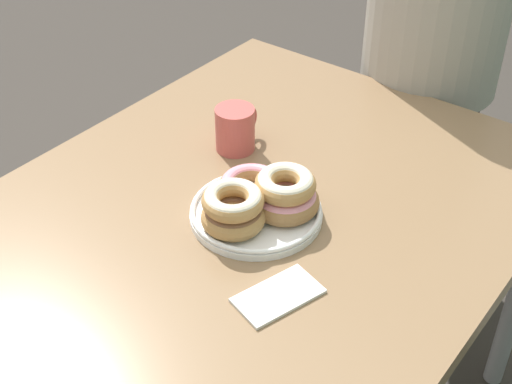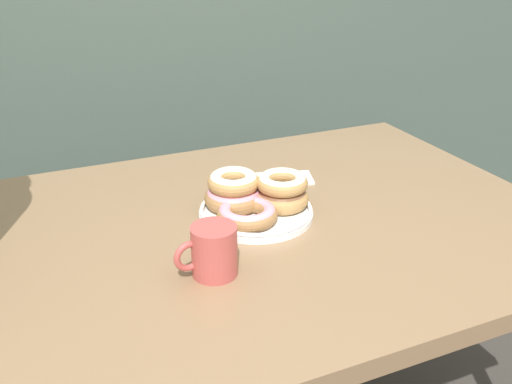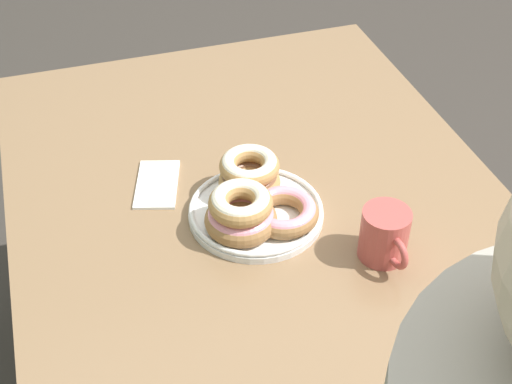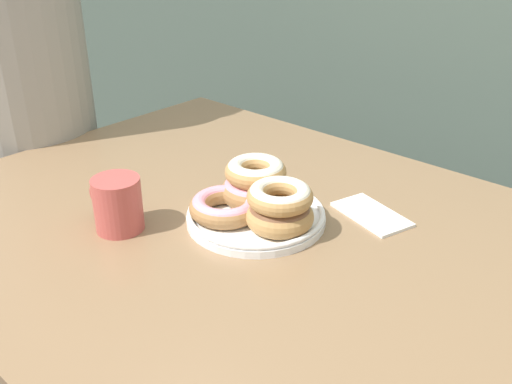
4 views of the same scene
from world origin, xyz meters
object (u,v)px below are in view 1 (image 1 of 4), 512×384
person_figure (434,49)px  napkin (278,296)px  dining_table (242,243)px  donut_plate (258,201)px  coffee_mug (237,129)px

person_figure → napkin: size_ratio=8.76×
dining_table → donut_plate: (-0.02, 0.03, 0.11)m
dining_table → person_figure: person_figure is taller
napkin → donut_plate: bearing=-133.7°
dining_table → donut_plate: 0.11m
napkin → dining_table: bearing=-125.5°
dining_table → person_figure: 0.82m
coffee_mug → napkin: 0.46m
donut_plate → napkin: (0.15, 0.15, -0.04)m
dining_table → napkin: 0.23m
donut_plate → dining_table: bearing=-57.0°
donut_plate → napkin: 0.22m
person_figure → coffee_mug: bearing=-13.2°
coffee_mug → napkin: coffee_mug is taller
person_figure → napkin: bearing=11.2°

